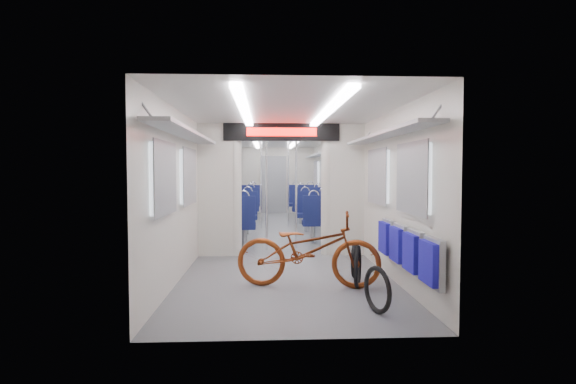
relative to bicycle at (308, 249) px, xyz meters
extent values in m
plane|color=#515456|center=(-0.26, 4.22, -0.48)|extent=(12.00, 12.00, 0.00)
cube|color=beige|center=(-1.71, 4.22, 0.67)|extent=(0.02, 12.00, 2.30)
cube|color=beige|center=(1.19, 4.22, 0.67)|extent=(0.02, 12.00, 2.30)
cube|color=beige|center=(-0.26, 10.22, 0.67)|extent=(2.90, 0.02, 2.30)
cube|color=beige|center=(-0.26, -1.78, 0.67)|extent=(2.90, 0.02, 2.30)
cube|color=silver|center=(-0.26, 4.22, 1.82)|extent=(2.90, 12.00, 0.02)
cube|color=white|center=(-0.81, 4.22, 1.79)|extent=(0.12, 11.40, 0.04)
cube|color=white|center=(0.29, 4.22, 1.79)|extent=(0.12, 11.40, 0.04)
cube|color=beige|center=(-1.39, 2.22, 0.52)|extent=(0.65, 0.18, 2.00)
cube|color=beige|center=(0.86, 2.22, 0.52)|extent=(0.65, 0.18, 2.00)
cube|color=beige|center=(-0.26, 2.22, 1.67)|extent=(2.90, 0.18, 0.30)
cylinder|color=beige|center=(-1.06, 2.22, 0.52)|extent=(0.20, 0.20, 2.00)
cylinder|color=beige|center=(0.54, 2.22, 0.52)|extent=(0.20, 0.20, 2.00)
cube|color=black|center=(-0.26, 2.11, 1.67)|extent=(2.00, 0.03, 0.30)
cube|color=#FF0C07|center=(-0.26, 2.08, 1.67)|extent=(1.20, 0.02, 0.14)
cube|color=white|center=(-1.68, -0.58, 0.92)|extent=(0.04, 1.00, 0.75)
cube|color=white|center=(1.16, -0.58, 0.92)|extent=(0.04, 1.00, 0.75)
cube|color=white|center=(-1.68, 1.02, 0.92)|extent=(0.04, 1.00, 0.75)
cube|color=white|center=(1.16, 1.02, 0.92)|extent=(0.04, 1.00, 0.75)
cube|color=white|center=(-1.68, 3.72, 0.92)|extent=(0.04, 1.00, 0.75)
cube|color=white|center=(1.16, 3.72, 0.92)|extent=(0.04, 1.00, 0.75)
cube|color=white|center=(-1.68, 5.62, 0.92)|extent=(0.04, 1.00, 0.75)
cube|color=white|center=(1.16, 5.62, 0.92)|extent=(0.04, 1.00, 0.75)
cube|color=white|center=(-1.68, 7.52, 0.92)|extent=(0.04, 1.00, 0.75)
cube|color=white|center=(1.16, 7.52, 0.92)|extent=(0.04, 1.00, 0.75)
cube|color=white|center=(-1.68, 9.32, 0.92)|extent=(0.04, 1.00, 0.75)
cube|color=white|center=(1.16, 9.32, 0.92)|extent=(0.04, 1.00, 0.75)
cube|color=gray|center=(-1.53, 0.22, 1.47)|extent=(0.30, 3.60, 0.04)
cube|color=gray|center=(1.01, 0.22, 1.47)|extent=(0.30, 3.60, 0.04)
cube|color=gray|center=(-1.53, 6.22, 1.47)|extent=(0.30, 7.60, 0.04)
cube|color=gray|center=(1.01, 6.22, 1.47)|extent=(0.30, 7.60, 0.04)
cube|color=gray|center=(-0.26, 10.16, 0.52)|extent=(0.90, 0.05, 2.00)
imported|color=maroon|center=(0.00, 0.00, 0.00)|extent=(1.91, 0.92, 0.96)
cube|color=gray|center=(1.12, -1.35, 0.10)|extent=(0.06, 0.43, 0.49)
cube|color=#181096|center=(1.06, -1.35, 0.10)|extent=(0.06, 0.40, 0.42)
cube|color=gray|center=(1.12, -0.80, 0.10)|extent=(0.06, 0.43, 0.49)
cube|color=#181096|center=(1.06, -0.80, 0.10)|extent=(0.06, 0.40, 0.42)
cube|color=gray|center=(1.12, -0.25, 0.10)|extent=(0.06, 0.43, 0.49)
cube|color=#181096|center=(1.06, -0.25, 0.10)|extent=(0.06, 0.40, 0.42)
cube|color=gray|center=(1.12, 0.30, 0.10)|extent=(0.06, 0.43, 0.49)
cube|color=#181096|center=(1.06, 0.30, 0.10)|extent=(0.06, 0.40, 0.42)
torus|color=black|center=(0.62, -1.09, -0.26)|extent=(0.20, 0.49, 0.50)
torus|color=black|center=(0.62, -0.07, -0.24)|extent=(0.21, 0.53, 0.54)
torus|color=black|center=(0.69, 0.46, -0.25)|extent=(0.21, 0.50, 0.51)
cube|color=#0E133F|center=(-0.96, 3.14, -0.08)|extent=(0.45, 0.42, 0.10)
cylinder|color=gray|center=(-0.96, 3.14, -0.31)|extent=(0.10, 0.10, 0.35)
cube|color=#0E133F|center=(-0.96, 2.97, 0.24)|extent=(0.45, 0.08, 0.55)
torus|color=silver|center=(-0.96, 2.97, 0.52)|extent=(0.23, 0.03, 0.23)
cube|color=#0E133F|center=(-0.96, 4.83, -0.08)|extent=(0.45, 0.42, 0.10)
cylinder|color=gray|center=(-0.96, 4.83, -0.31)|extent=(0.10, 0.10, 0.35)
cube|color=#0E133F|center=(-0.96, 5.00, 0.24)|extent=(0.45, 0.08, 0.55)
torus|color=silver|center=(-0.96, 5.00, 0.52)|extent=(0.23, 0.03, 0.23)
cube|color=#0E133F|center=(-1.43, 3.14, -0.08)|extent=(0.45, 0.42, 0.10)
cylinder|color=gray|center=(-1.43, 3.14, -0.31)|extent=(0.10, 0.10, 0.35)
cube|color=#0E133F|center=(-1.43, 2.97, 0.24)|extent=(0.45, 0.08, 0.55)
torus|color=silver|center=(-1.43, 2.97, 0.52)|extent=(0.23, 0.03, 0.23)
cube|color=#0E133F|center=(-1.43, 4.83, -0.08)|extent=(0.45, 0.42, 0.10)
cylinder|color=gray|center=(-1.43, 4.83, -0.31)|extent=(0.10, 0.10, 0.35)
cube|color=#0E133F|center=(-1.43, 5.00, 0.24)|extent=(0.45, 0.08, 0.55)
torus|color=silver|center=(-1.43, 5.00, 0.52)|extent=(0.23, 0.03, 0.23)
cube|color=#0E133F|center=(0.44, 3.59, -0.08)|extent=(0.44, 0.41, 0.10)
cylinder|color=gray|center=(0.44, 3.59, -0.31)|extent=(0.10, 0.10, 0.35)
cube|color=#0E133F|center=(0.44, 3.42, 0.23)|extent=(0.44, 0.08, 0.53)
torus|color=silver|center=(0.44, 3.42, 0.50)|extent=(0.22, 0.03, 0.22)
cube|color=#0E133F|center=(0.44, 5.23, -0.08)|extent=(0.44, 0.41, 0.10)
cylinder|color=gray|center=(0.44, 5.23, -0.31)|extent=(0.10, 0.10, 0.35)
cube|color=#0E133F|center=(0.44, 5.40, 0.23)|extent=(0.44, 0.08, 0.53)
torus|color=silver|center=(0.44, 5.40, 0.50)|extent=(0.22, 0.03, 0.22)
cube|color=#0E133F|center=(0.91, 3.59, -0.08)|extent=(0.44, 0.41, 0.10)
cylinder|color=gray|center=(0.91, 3.59, -0.31)|extent=(0.10, 0.10, 0.35)
cube|color=#0E133F|center=(0.91, 3.42, 0.23)|extent=(0.44, 0.08, 0.53)
torus|color=silver|center=(0.91, 3.42, 0.50)|extent=(0.22, 0.03, 0.22)
cube|color=#0E133F|center=(0.91, 5.23, -0.08)|extent=(0.44, 0.41, 0.10)
cylinder|color=gray|center=(0.91, 5.23, -0.31)|extent=(0.10, 0.10, 0.35)
cube|color=#0E133F|center=(0.91, 5.40, 0.23)|extent=(0.44, 0.08, 0.53)
torus|color=silver|center=(0.91, 5.40, 0.50)|extent=(0.22, 0.03, 0.22)
cube|color=#0E133F|center=(-0.96, 7.00, -0.08)|extent=(0.47, 0.44, 0.10)
cylinder|color=gray|center=(-0.96, 7.00, -0.31)|extent=(0.10, 0.10, 0.35)
cube|color=#0E133F|center=(-0.96, 6.83, 0.25)|extent=(0.47, 0.08, 0.57)
torus|color=silver|center=(-0.96, 6.83, 0.54)|extent=(0.24, 0.03, 0.24)
cube|color=#0E133F|center=(-0.96, 8.77, -0.08)|extent=(0.47, 0.44, 0.10)
cylinder|color=gray|center=(-0.96, 8.77, -0.31)|extent=(0.10, 0.10, 0.35)
cube|color=#0E133F|center=(-0.96, 8.94, 0.25)|extent=(0.47, 0.08, 0.57)
torus|color=silver|center=(-0.96, 8.94, 0.54)|extent=(0.24, 0.03, 0.24)
cube|color=#0E133F|center=(-1.43, 7.00, -0.08)|extent=(0.47, 0.44, 0.10)
cylinder|color=gray|center=(-1.43, 7.00, -0.31)|extent=(0.10, 0.10, 0.35)
cube|color=#0E133F|center=(-1.43, 6.83, 0.25)|extent=(0.47, 0.08, 0.57)
torus|color=silver|center=(-1.43, 6.83, 0.54)|extent=(0.24, 0.03, 0.24)
cube|color=#0E133F|center=(-1.43, 8.77, -0.08)|extent=(0.47, 0.44, 0.10)
cylinder|color=gray|center=(-1.43, 8.77, -0.31)|extent=(0.10, 0.10, 0.35)
cube|color=#0E133F|center=(-1.43, 8.94, 0.25)|extent=(0.47, 0.08, 0.57)
torus|color=silver|center=(-1.43, 8.94, 0.54)|extent=(0.24, 0.03, 0.24)
cube|color=#0E133F|center=(0.44, 6.85, -0.08)|extent=(0.47, 0.44, 0.10)
cylinder|color=gray|center=(0.44, 6.85, -0.31)|extent=(0.10, 0.10, 0.35)
cube|color=#0E133F|center=(0.44, 6.67, 0.26)|extent=(0.47, 0.08, 0.58)
torus|color=silver|center=(0.44, 6.67, 0.55)|extent=(0.24, 0.03, 0.24)
cube|color=#0E133F|center=(0.44, 8.64, -0.08)|extent=(0.47, 0.44, 0.10)
cylinder|color=gray|center=(0.44, 8.64, -0.31)|extent=(0.10, 0.10, 0.35)
cube|color=#0E133F|center=(0.44, 8.82, 0.26)|extent=(0.47, 0.08, 0.58)
torus|color=silver|center=(0.44, 8.82, 0.55)|extent=(0.24, 0.03, 0.24)
cube|color=#0E133F|center=(0.91, 6.85, -0.08)|extent=(0.47, 0.44, 0.10)
cylinder|color=gray|center=(0.91, 6.85, -0.31)|extent=(0.10, 0.10, 0.35)
cube|color=#0E133F|center=(0.91, 6.67, 0.26)|extent=(0.47, 0.08, 0.58)
torus|color=silver|center=(0.91, 6.67, 0.55)|extent=(0.24, 0.03, 0.24)
cube|color=#0E133F|center=(0.91, 8.64, -0.08)|extent=(0.47, 0.44, 0.10)
cylinder|color=gray|center=(0.91, 8.64, -0.31)|extent=(0.10, 0.10, 0.35)
cube|color=#0E133F|center=(0.91, 8.82, 0.26)|extent=(0.47, 0.08, 0.58)
torus|color=silver|center=(0.91, 8.82, 0.55)|extent=(0.24, 0.03, 0.24)
cylinder|color=silver|center=(-0.53, 2.72, 0.67)|extent=(0.04, 0.04, 2.30)
cylinder|color=silver|center=(0.04, 2.93, 0.67)|extent=(0.04, 0.04, 2.30)
cylinder|color=silver|center=(-0.66, 5.88, 0.67)|extent=(0.04, 0.04, 2.30)
cylinder|color=silver|center=(0.06, 6.21, 0.67)|extent=(0.04, 0.04, 2.30)
camera|label=1|loc=(-0.54, -5.65, 1.00)|focal=28.00mm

